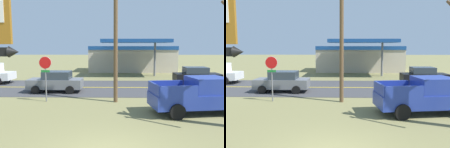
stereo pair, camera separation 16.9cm
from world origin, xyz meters
The scene contains 8 objects.
road_asphalt centered at (0.00, 13.00, 0.01)m, with size 140.00×8.00×0.02m, color #3D3D3F.
road_centre_line centered at (0.00, 13.00, 0.02)m, with size 126.00×0.20×0.01m, color gold.
stop_sign centered at (-4.30, 7.79, 2.03)m, with size 0.80×0.08×2.95m.
utility_pole centered at (0.24, 7.76, 4.78)m, with size 2.12×0.26×8.90m.
gas_station centered at (2.48, 26.73, 1.94)m, with size 12.00×11.50×4.40m.
pickup_blue_parked_on_lawn centered at (4.81, 5.34, 0.96)m, with size 5.43×2.79×1.96m.
car_grey_near_lane centered at (-4.48, 11.00, 0.83)m, with size 4.20×2.00×1.64m.
car_black_mid_lane centered at (7.85, 15.00, 0.83)m, with size 4.20×2.00×1.64m.
Camera 2 is at (0.49, -7.12, 3.62)m, focal length 37.52 mm.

